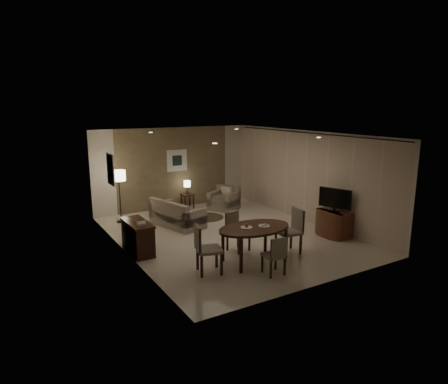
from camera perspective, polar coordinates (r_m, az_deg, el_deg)
room_shell at (r=10.80m, az=-0.54°, el=1.23°), size 5.50×7.00×2.70m
taupe_accent at (r=13.51m, az=-7.14°, el=3.42°), size 3.96×0.03×2.70m
curtain_wall at (r=12.05m, az=11.53°, el=2.02°), size 0.08×6.70×2.58m
curtain_rod at (r=11.89m, az=11.81°, el=8.29°), size 0.03×6.80×0.03m
art_back_frame at (r=13.49m, az=-6.73°, el=4.50°), size 0.72×0.03×0.72m
art_back_canvas at (r=13.48m, az=-6.71°, el=4.49°), size 0.34×0.01×0.34m
art_left_frame at (r=10.42m, az=-15.90°, el=3.13°), size 0.03×0.60×0.80m
art_left_canvas at (r=10.42m, az=-15.82°, el=3.14°), size 0.01×0.46×0.64m
downlight_nl at (r=8.02m, az=-1.32°, el=6.96°), size 0.10×0.10×0.01m
downlight_nr at (r=9.70m, az=13.38°, el=7.59°), size 0.10×0.10×0.01m
downlight_fl at (r=11.29m, az=-10.42°, el=8.36°), size 0.10×0.10×0.01m
downlight_fr at (r=12.54m, az=1.80°, el=8.95°), size 0.10×0.10×0.01m
console_desk at (r=9.71m, az=-12.21°, el=-6.32°), size 0.48×1.20×0.75m
telephone at (r=9.31m, az=-11.73°, el=-4.38°), size 0.20×0.14×0.09m
tv_cabinet at (r=11.04m, az=15.45°, el=-4.33°), size 0.48×0.90×0.70m
flat_tv at (r=10.85m, az=15.58°, el=-0.95°), size 0.36×0.85×0.60m
dining_table at (r=8.97m, az=4.33°, el=-7.47°), size 1.71×1.07×0.80m
chair_near at (r=8.37m, az=7.10°, el=-8.90°), size 0.44×0.44×0.84m
chair_far at (r=9.57m, az=2.07°, el=-5.73°), size 0.55×0.55×0.93m
chair_left at (r=8.35m, az=-2.13°, el=-8.13°), size 0.62×0.62×1.04m
chair_right at (r=9.53m, az=9.19°, el=-5.58°), size 0.58×0.58×1.06m
plate_a at (r=8.78m, az=3.22°, el=-5.08°), size 0.26×0.26×0.02m
plate_b at (r=8.93m, az=5.72°, el=-4.83°), size 0.26×0.26×0.02m
fruit_apple at (r=8.77m, az=3.23°, el=-4.75°), size 0.09×0.09×0.09m
napkin at (r=8.92m, az=5.73°, el=-4.69°), size 0.12×0.08×0.03m
round_rug at (r=12.45m, az=-2.63°, el=-3.62°), size 1.12×1.12×0.01m
sofa at (r=11.59m, az=-6.68°, el=-2.96°), size 1.80×1.24×0.77m
armchair at (r=13.26m, az=-0.05°, el=-0.92°), size 1.11×1.13×0.76m
side_table at (r=13.51m, az=-5.24°, el=-1.30°), size 0.39×0.39×0.49m
table_lamp at (r=13.40m, az=-5.28°, el=0.76°), size 0.22×0.22×0.50m
floor_lamp at (r=12.17m, az=-14.66°, el=-0.63°), size 0.39×0.39×1.56m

